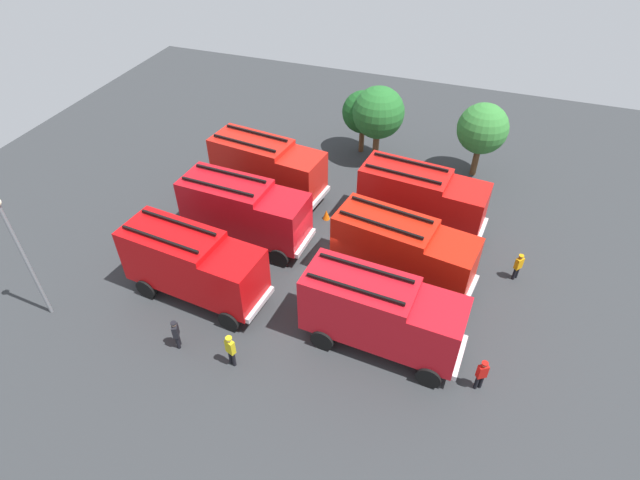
{
  "coord_description": "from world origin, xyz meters",
  "views": [
    {
      "loc": [
        6.94,
        -19.51,
        18.86
      ],
      "look_at": [
        0.0,
        0.0,
        1.4
      ],
      "focal_mm": 28.61,
      "sensor_mm": 36.0,
      "label": 1
    }
  ],
  "objects_px": {
    "fire_truck_1": "(381,312)",
    "firefighter_1": "(231,349)",
    "traffic_cone_0": "(254,168)",
    "lamppost": "(21,251)",
    "firefighter_3": "(518,266)",
    "fire_truck_5": "(421,197)",
    "firefighter_2": "(482,374)",
    "fire_truck_4": "(267,166)",
    "tree_1": "(378,113)",
    "traffic_cone_1": "(326,215)",
    "firefighter_0": "(176,333)",
    "tree_2": "(483,129)",
    "fire_truck_2": "(244,210)",
    "tree_0": "(363,112)",
    "fire_truck_0": "(193,263)",
    "fire_truck_3": "(403,250)"
  },
  "relations": [
    {
      "from": "firefighter_3",
      "to": "traffic_cone_0",
      "type": "relative_size",
      "value": 2.49
    },
    {
      "from": "lamppost",
      "to": "fire_truck_3",
      "type": "bearing_deg",
      "value": 26.75
    },
    {
      "from": "fire_truck_5",
      "to": "lamppost",
      "type": "bearing_deg",
      "value": -134.85
    },
    {
      "from": "fire_truck_5",
      "to": "firefighter_3",
      "type": "distance_m",
      "value": 6.36
    },
    {
      "from": "tree_2",
      "to": "lamppost",
      "type": "relative_size",
      "value": 0.74
    },
    {
      "from": "firefighter_0",
      "to": "tree_2",
      "type": "bearing_deg",
      "value": 35.19
    },
    {
      "from": "fire_truck_2",
      "to": "tree_0",
      "type": "bearing_deg",
      "value": 77.37
    },
    {
      "from": "fire_truck_2",
      "to": "firefighter_1",
      "type": "relative_size",
      "value": 4.07
    },
    {
      "from": "firefighter_0",
      "to": "tree_2",
      "type": "height_order",
      "value": "tree_2"
    },
    {
      "from": "fire_truck_0",
      "to": "fire_truck_3",
      "type": "xyz_separation_m",
      "value": [
        9.33,
        4.39,
        0.0
      ]
    },
    {
      "from": "fire_truck_0",
      "to": "firefighter_2",
      "type": "relative_size",
      "value": 4.35
    },
    {
      "from": "traffic_cone_0",
      "to": "traffic_cone_1",
      "type": "bearing_deg",
      "value": -27.68
    },
    {
      "from": "firefighter_2",
      "to": "firefighter_1",
      "type": "bearing_deg",
      "value": 69.75
    },
    {
      "from": "fire_truck_1",
      "to": "traffic_cone_1",
      "type": "relative_size",
      "value": 11.71
    },
    {
      "from": "firefighter_2",
      "to": "firefighter_3",
      "type": "bearing_deg",
      "value": -41.59
    },
    {
      "from": "fire_truck_1",
      "to": "firefighter_3",
      "type": "relative_size",
      "value": 4.6
    },
    {
      "from": "fire_truck_2",
      "to": "firefighter_3",
      "type": "height_order",
      "value": "fire_truck_2"
    },
    {
      "from": "fire_truck_0",
      "to": "traffic_cone_0",
      "type": "height_order",
      "value": "fire_truck_0"
    },
    {
      "from": "fire_truck_5",
      "to": "traffic_cone_0",
      "type": "bearing_deg",
      "value": 175.06
    },
    {
      "from": "firefighter_3",
      "to": "fire_truck_5",
      "type": "bearing_deg",
      "value": 13.71
    },
    {
      "from": "fire_truck_2",
      "to": "firefighter_3",
      "type": "distance_m",
      "value": 14.8
    },
    {
      "from": "fire_truck_4",
      "to": "fire_truck_5",
      "type": "xyz_separation_m",
      "value": [
        9.57,
        -0.13,
        0.0
      ]
    },
    {
      "from": "tree_0",
      "to": "fire_truck_5",
      "type": "bearing_deg",
      "value": -53.09
    },
    {
      "from": "firefighter_2",
      "to": "traffic_cone_1",
      "type": "relative_size",
      "value": 2.71
    },
    {
      "from": "firefighter_1",
      "to": "tree_1",
      "type": "height_order",
      "value": "tree_1"
    },
    {
      "from": "fire_truck_3",
      "to": "tree_1",
      "type": "height_order",
      "value": "tree_1"
    },
    {
      "from": "tree_0",
      "to": "tree_1",
      "type": "height_order",
      "value": "tree_1"
    },
    {
      "from": "tree_1",
      "to": "traffic_cone_1",
      "type": "distance_m",
      "value": 8.3
    },
    {
      "from": "fire_truck_2",
      "to": "tree_0",
      "type": "xyz_separation_m",
      "value": [
        3.35,
        11.81,
        0.88
      ]
    },
    {
      "from": "fire_truck_5",
      "to": "firefighter_2",
      "type": "distance_m",
      "value": 11.07
    },
    {
      "from": "firefighter_3",
      "to": "traffic_cone_0",
      "type": "bearing_deg",
      "value": 22.15
    },
    {
      "from": "firefighter_1",
      "to": "tree_0",
      "type": "height_order",
      "value": "tree_0"
    },
    {
      "from": "firefighter_3",
      "to": "tree_0",
      "type": "distance_m",
      "value": 15.19
    },
    {
      "from": "firefighter_3",
      "to": "lamppost",
      "type": "relative_size",
      "value": 0.24
    },
    {
      "from": "fire_truck_5",
      "to": "fire_truck_1",
      "type": "bearing_deg",
      "value": -83.76
    },
    {
      "from": "fire_truck_5",
      "to": "traffic_cone_1",
      "type": "distance_m",
      "value": 5.72
    },
    {
      "from": "traffic_cone_0",
      "to": "lamppost",
      "type": "height_order",
      "value": "lamppost"
    },
    {
      "from": "fire_truck_1",
      "to": "firefighter_3",
      "type": "xyz_separation_m",
      "value": [
        5.69,
        6.62,
        -1.27
      ]
    },
    {
      "from": "fire_truck_2",
      "to": "lamppost",
      "type": "relative_size",
      "value": 1.08
    },
    {
      "from": "fire_truck_1",
      "to": "firefighter_0",
      "type": "relative_size",
      "value": 4.56
    },
    {
      "from": "fire_truck_3",
      "to": "fire_truck_2",
      "type": "bearing_deg",
      "value": -173.18
    },
    {
      "from": "traffic_cone_0",
      "to": "tree_1",
      "type": "bearing_deg",
      "value": 30.12
    },
    {
      "from": "fire_truck_0",
      "to": "firefighter_3",
      "type": "distance_m",
      "value": 16.47
    },
    {
      "from": "firefighter_1",
      "to": "tree_0",
      "type": "relative_size",
      "value": 0.4
    },
    {
      "from": "fire_truck_1",
      "to": "firefighter_1",
      "type": "relative_size",
      "value": 4.09
    },
    {
      "from": "fire_truck_3",
      "to": "firefighter_1",
      "type": "xyz_separation_m",
      "value": [
        -5.78,
        -7.64,
        -1.14
      ]
    },
    {
      "from": "fire_truck_2",
      "to": "tree_2",
      "type": "xyz_separation_m",
      "value": [
        11.35,
        11.41,
        1.23
      ]
    },
    {
      "from": "fire_truck_4",
      "to": "traffic_cone_1",
      "type": "xyz_separation_m",
      "value": [
        4.26,
        -1.16,
        -1.84
      ]
    },
    {
      "from": "fire_truck_0",
      "to": "fire_truck_2",
      "type": "distance_m",
      "value": 4.77
    },
    {
      "from": "fire_truck_2",
      "to": "fire_truck_5",
      "type": "relative_size",
      "value": 0.99
    }
  ]
}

